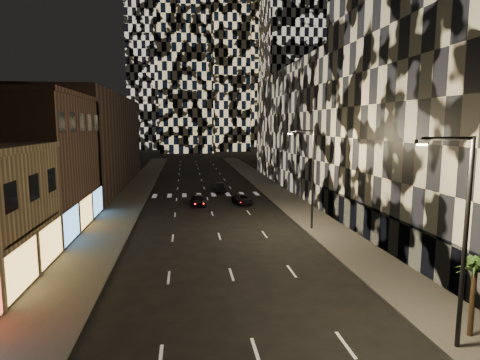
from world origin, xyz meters
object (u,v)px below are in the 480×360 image
object	(u,v)px
car_dark_oncoming	(220,187)
palm_tree	(475,271)
streetlight_far	(310,172)
streetlight_near	(461,229)
car_dark_rightlane	(242,199)
car_dark_midlane	(199,200)

from	to	relation	value
car_dark_oncoming	palm_tree	distance (m)	42.41
streetlight_far	palm_tree	bearing A→B (deg)	-85.78
streetlight_near	streetlight_far	xyz separation A→B (m)	(0.00, 20.00, 0.00)
car_dark_oncoming	car_dark_rightlane	size ratio (longest dim) A/B	1.20
palm_tree	streetlight_near	bearing A→B (deg)	-152.10
streetlight_near	car_dark_oncoming	bearing A→B (deg)	98.32
car_dark_oncoming	streetlight_near	bearing A→B (deg)	105.14
streetlight_near	streetlight_far	distance (m)	20.00
car_dark_midlane	car_dark_oncoming	xyz separation A→B (m)	(3.43, 9.68, 0.05)
car_dark_rightlane	car_dark_midlane	bearing A→B (deg)	174.19
streetlight_far	palm_tree	distance (m)	19.42
car_dark_rightlane	palm_tree	bearing A→B (deg)	-86.93
car_dark_midlane	palm_tree	xyz separation A→B (m)	(11.05, -31.96, 2.52)
car_dark_oncoming	palm_tree	bearing A→B (deg)	107.19
car_dark_midlane	car_dark_oncoming	bearing A→B (deg)	65.06
streetlight_near	car_dark_rightlane	bearing A→B (deg)	97.56
car_dark_midlane	streetlight_near	bearing A→B (deg)	-79.01
car_dark_oncoming	palm_tree	world-z (taller)	palm_tree
streetlight_near	streetlight_far	world-z (taller)	same
palm_tree	car_dark_oncoming	bearing A→B (deg)	100.37
streetlight_far	car_dark_rightlane	bearing A→B (deg)	108.74
car_dark_midlane	car_dark_oncoming	size ratio (longest dim) A/B	0.79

